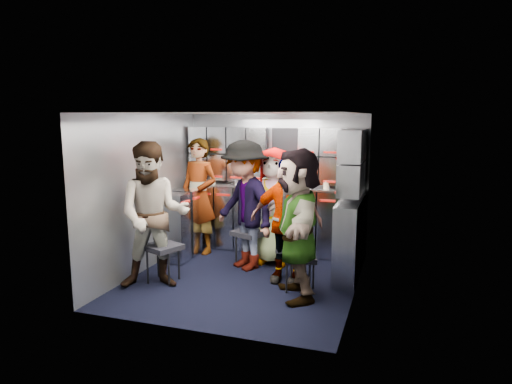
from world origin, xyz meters
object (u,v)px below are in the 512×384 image
(jump_seat_near_left, at_px, (163,249))
(jump_seat_mid_right, at_px, (289,250))
(jump_seat_near_right, at_px, (300,259))
(attendant_arc_a, at_px, (154,216))
(attendant_arc_b, at_px, (245,205))
(attendant_standing, at_px, (199,196))
(attendant_arc_d, at_px, (286,221))
(jump_seat_mid_left, at_px, (249,235))
(attendant_arc_c, at_px, (274,206))
(attendant_arc_e, at_px, (298,224))
(jump_seat_center, at_px, (277,235))

(jump_seat_near_left, xyz_separation_m, jump_seat_mid_right, (1.46, 0.67, -0.06))
(jump_seat_mid_right, bearing_deg, jump_seat_near_left, -155.21)
(jump_seat_near_right, xyz_separation_m, attendant_arc_a, (-1.71, -0.41, 0.50))
(jump_seat_near_left, bearing_deg, attendant_arc_b, 45.61)
(attendant_standing, height_order, attendant_arc_d, attendant_standing)
(jump_seat_mid_right, relative_size, attendant_standing, 0.24)
(attendant_arc_b, bearing_deg, jump_seat_near_right, 2.82)
(jump_seat_mid_right, distance_m, jump_seat_near_right, 0.51)
(jump_seat_near_left, relative_size, jump_seat_mid_right, 1.26)
(jump_seat_mid_left, height_order, attendant_arc_c, attendant_arc_c)
(jump_seat_near_right, relative_size, attendant_arc_e, 0.26)
(jump_seat_center, relative_size, attendant_arc_d, 0.28)
(jump_seat_near_right, bearing_deg, attendant_standing, 149.46)
(attendant_arc_e, bearing_deg, jump_seat_center, -178.97)
(attendant_arc_c, bearing_deg, attendant_arc_e, -59.85)
(jump_seat_near_right, xyz_separation_m, attendant_standing, (-1.82, 1.07, 0.48))
(jump_seat_near_left, bearing_deg, jump_seat_near_right, 7.63)
(jump_seat_near_left, relative_size, jump_seat_near_right, 1.16)
(attendant_standing, bearing_deg, attendant_arc_b, -16.11)
(jump_seat_mid_left, bearing_deg, attendant_standing, 161.55)
(jump_seat_near_left, distance_m, attendant_arc_a, 0.50)
(jump_seat_near_right, distance_m, attendant_arc_b, 1.19)
(jump_seat_mid_left, bearing_deg, attendant_arc_b, -90.00)
(attendant_arc_c, bearing_deg, attendant_arc_b, -130.09)
(attendant_arc_a, distance_m, attendant_arc_e, 1.73)
(jump_seat_near_left, height_order, attendant_arc_e, attendant_arc_e)
(attendant_standing, relative_size, attendant_arc_a, 0.98)
(jump_seat_near_right, bearing_deg, jump_seat_mid_left, 139.71)
(jump_seat_mid_left, distance_m, attendant_arc_e, 1.39)
(jump_seat_mid_right, bearing_deg, jump_seat_center, 117.53)
(attendant_arc_b, bearing_deg, jump_seat_mid_left, 125.82)
(attendant_arc_d, bearing_deg, attendant_arc_a, -153.09)
(attendant_arc_b, height_order, attendant_arc_d, attendant_arc_b)
(jump_seat_near_left, bearing_deg, attendant_standing, 94.86)
(jump_seat_mid_left, xyz_separation_m, jump_seat_near_right, (0.91, -0.77, -0.03))
(jump_seat_center, bearing_deg, jump_seat_near_left, -129.57)
(jump_seat_near_left, relative_size, attendant_arc_d, 0.33)
(attendant_arc_b, bearing_deg, attendant_arc_d, 9.38)
(attendant_arc_a, bearing_deg, attendant_arc_b, 26.59)
(attendant_arc_a, bearing_deg, attendant_arc_d, 0.12)
(attendant_standing, relative_size, attendant_arc_b, 0.99)
(jump_seat_mid_right, relative_size, attendant_arc_e, 0.24)
(attendant_arc_b, bearing_deg, jump_seat_mid_right, 23.26)
(jump_seat_near_left, height_order, jump_seat_mid_left, jump_seat_near_left)
(attendant_standing, distance_m, attendant_arc_b, 1.03)
(attendant_arc_c, relative_size, attendant_arc_d, 1.05)
(jump_seat_mid_left, xyz_separation_m, attendant_arc_d, (0.66, -0.51, 0.36))
(jump_seat_center, xyz_separation_m, jump_seat_mid_right, (0.35, -0.67, -0.00))
(jump_seat_near_left, xyz_separation_m, jump_seat_center, (1.11, 1.34, -0.06))
(jump_seat_near_right, height_order, attendant_arc_a, attendant_arc_a)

